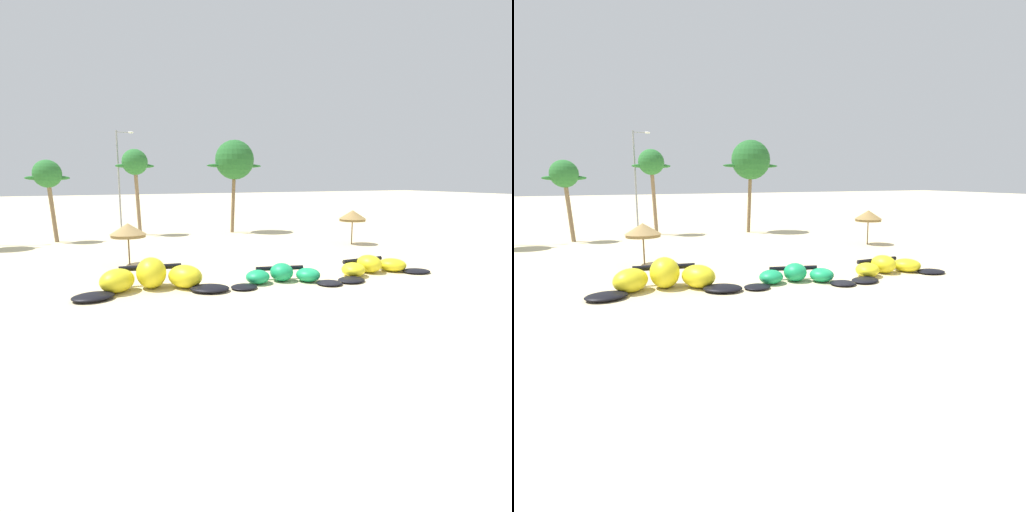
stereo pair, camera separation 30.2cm
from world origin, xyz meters
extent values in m
plane|color=beige|center=(0.00, 0.00, 0.00)|extent=(260.00, 260.00, 0.00)
ellipsoid|color=black|center=(-13.01, -0.29, 0.16)|extent=(2.27, 1.90, 0.32)
ellipsoid|color=yellow|center=(-11.78, 0.67, 0.59)|extent=(2.49, 2.50, 1.19)
ellipsoid|color=yellow|center=(-10.04, 0.84, 0.80)|extent=(1.81, 2.20, 1.60)
ellipsoid|color=yellow|center=(-8.43, 0.17, 0.59)|extent=(2.26, 2.47, 1.19)
ellipsoid|color=black|center=(-7.53, -1.10, 0.16)|extent=(2.49, 2.30, 0.32)
cylinder|color=black|center=(-9.94, 1.53, 0.95)|extent=(3.25, 0.77, 0.29)
cube|color=black|center=(-10.07, 0.64, 0.80)|extent=(1.27, 0.88, 0.04)
ellipsoid|color=black|center=(-5.76, -1.35, 0.10)|extent=(1.52, 1.42, 0.20)
ellipsoid|color=#199E5B|center=(-4.65, -0.66, 0.38)|extent=(1.89, 1.88, 0.75)
ellipsoid|color=#199E5B|center=(-3.19, -0.66, 0.51)|extent=(1.59, 1.66, 1.01)
ellipsoid|color=#199E5B|center=(-1.90, -1.35, 0.38)|extent=(1.70, 1.76, 0.75)
ellipsoid|color=black|center=(-1.26, -2.48, 0.10)|extent=(1.87, 1.84, 0.20)
cylinder|color=black|center=(-3.07, -0.18, 0.63)|extent=(2.69, 0.90, 0.25)
cube|color=black|center=(-3.22, -0.79, 0.51)|extent=(1.08, 0.73, 0.04)
ellipsoid|color=black|center=(0.24, -2.40, 0.11)|extent=(2.07, 1.91, 0.21)
ellipsoid|color=yellow|center=(1.16, -1.35, 0.40)|extent=(2.06, 2.15, 0.79)
ellipsoid|color=yellow|center=(2.65, -0.90, 0.53)|extent=(1.45, 1.74, 1.07)
ellipsoid|color=yellow|center=(4.18, -1.22, 0.40)|extent=(2.11, 2.17, 0.79)
ellipsoid|color=black|center=(5.19, -2.18, 0.11)|extent=(2.01, 1.81, 0.21)
cylinder|color=black|center=(2.63, -0.32, 0.66)|extent=(2.91, 0.39, 0.26)
cube|color=black|center=(2.66, -1.07, 0.53)|extent=(1.08, 0.65, 0.04)
cylinder|color=brown|center=(-10.11, 7.64, 1.01)|extent=(0.10, 0.10, 2.01)
cone|color=#9E7F4C|center=(-10.11, 7.64, 2.38)|extent=(2.34, 2.34, 0.73)
cylinder|color=olive|center=(-10.11, 7.64, 1.91)|extent=(2.23, 2.23, 0.20)
cylinder|color=brown|center=(8.69, 8.77, 1.09)|extent=(0.10, 0.10, 2.18)
cone|color=olive|center=(8.69, 8.77, 2.55)|extent=(2.31, 2.31, 0.74)
cylinder|color=olive|center=(8.69, 8.77, 2.08)|extent=(2.20, 2.20, 0.20)
cylinder|color=#7F6647|center=(-14.54, 20.82, 2.99)|extent=(0.70, 0.36, 5.99)
sphere|color=#286B2D|center=(-14.71, 20.82, 5.98)|extent=(2.40, 2.40, 2.40)
ellipsoid|color=#286B2D|center=(-15.67, 20.82, 5.62)|extent=(1.68, 0.50, 0.36)
ellipsoid|color=#286B2D|center=(-13.75, 20.82, 5.62)|extent=(1.68, 0.50, 0.36)
cylinder|color=#7F6647|center=(-6.85, 22.63, 3.57)|extent=(0.57, 0.36, 7.15)
sphere|color=#286B2D|center=(-6.96, 22.63, 7.14)|extent=(2.49, 2.49, 2.49)
ellipsoid|color=#286B2D|center=(-7.95, 22.63, 6.77)|extent=(1.74, 0.50, 0.36)
ellipsoid|color=#286B2D|center=(-5.96, 22.63, 6.77)|extent=(1.74, 0.50, 0.36)
cylinder|color=brown|center=(2.57, 20.79, 3.72)|extent=(0.70, 0.36, 7.45)
sphere|color=#236028|center=(2.75, 20.79, 7.45)|extent=(4.00, 4.00, 4.00)
ellipsoid|color=#236028|center=(1.15, 20.79, 6.85)|extent=(2.80, 0.50, 0.36)
ellipsoid|color=#236028|center=(4.34, 20.79, 6.85)|extent=(2.80, 0.50, 0.36)
cylinder|color=gray|center=(-8.36, 23.97, 5.10)|extent=(0.18, 0.18, 10.20)
cylinder|color=gray|center=(-7.67, 23.97, 10.05)|extent=(1.39, 0.10, 0.10)
ellipsoid|color=silver|center=(-6.98, 23.97, 10.05)|extent=(0.56, 0.24, 0.20)
camera|label=1|loc=(-14.32, -21.34, 5.66)|focal=30.45mm
camera|label=2|loc=(-14.05, -21.46, 5.66)|focal=30.45mm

